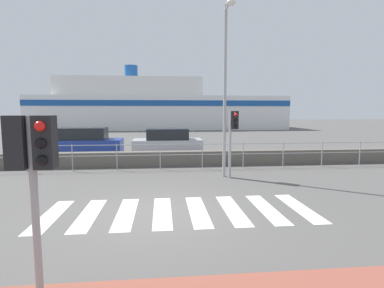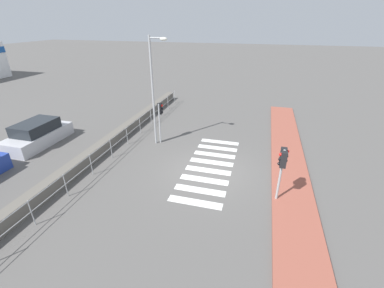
{
  "view_description": "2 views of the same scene",
  "coord_description": "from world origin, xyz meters",
  "px_view_note": "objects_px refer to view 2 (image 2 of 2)",
  "views": [
    {
      "loc": [
        0.1,
        -7.34,
        2.54
      ],
      "look_at": [
        1.03,
        2.0,
        1.5
      ],
      "focal_mm": 28.0,
      "sensor_mm": 36.0,
      "label": 1
    },
    {
      "loc": [
        -11.2,
        -2.22,
        7.11
      ],
      "look_at": [
        0.54,
        1.0,
        1.2
      ],
      "focal_mm": 24.0,
      "sensor_mm": 36.0,
      "label": 2
    }
  ],
  "objects_px": {
    "traffic_light_near": "(283,162)",
    "traffic_light_far": "(160,114)",
    "streetlamp": "(155,81)",
    "parked_car_silver": "(38,135)"
  },
  "relations": [
    {
      "from": "traffic_light_near",
      "to": "traffic_light_far",
      "type": "xyz_separation_m",
      "value": [
        4.31,
        7.03,
        -0.08
      ]
    },
    {
      "from": "traffic_light_far",
      "to": "streetlamp",
      "type": "distance_m",
      "value": 2.08
    },
    {
      "from": "streetlamp",
      "to": "parked_car_silver",
      "type": "relative_size",
      "value": 1.53
    },
    {
      "from": "streetlamp",
      "to": "parked_car_silver",
      "type": "xyz_separation_m",
      "value": [
        -2.05,
        7.29,
        -3.31
      ]
    },
    {
      "from": "parked_car_silver",
      "to": "streetlamp",
      "type": "bearing_deg",
      "value": -74.31
    },
    {
      "from": "traffic_light_far",
      "to": "streetlamp",
      "type": "height_order",
      "value": "streetlamp"
    },
    {
      "from": "traffic_light_near",
      "to": "traffic_light_far",
      "type": "distance_m",
      "value": 8.24
    },
    {
      "from": "traffic_light_near",
      "to": "streetlamp",
      "type": "relative_size",
      "value": 0.39
    },
    {
      "from": "parked_car_silver",
      "to": "traffic_light_near",
      "type": "bearing_deg",
      "value": -97.86
    },
    {
      "from": "traffic_light_far",
      "to": "parked_car_silver",
      "type": "relative_size",
      "value": 0.61
    }
  ]
}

